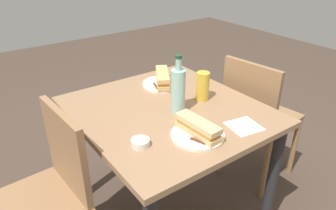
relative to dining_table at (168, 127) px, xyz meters
name	(u,v)px	position (x,y,z in m)	size (l,w,h in m)	color
dining_table	(168,127)	(0.00, 0.00, 0.00)	(0.97, 0.90, 0.72)	#997251
chair_far	(50,191)	(0.01, 0.65, -0.10)	(0.42, 0.42, 0.87)	#936B47
chair_near	(255,115)	(-0.06, -0.65, -0.10)	(0.44, 0.44, 0.87)	#936B47
plate_near	(163,84)	(0.26, -0.15, 0.12)	(0.24, 0.24, 0.01)	silver
baguette_sandwich_near	(162,78)	(0.26, -0.15, 0.16)	(0.24, 0.19, 0.07)	tan
knife_near	(154,83)	(0.28, -0.10, 0.13)	(0.17, 0.07, 0.01)	silver
plate_far	(197,135)	(-0.29, 0.05, 0.12)	(0.24, 0.24, 0.01)	silver
baguette_sandwich_far	(198,127)	(-0.29, 0.05, 0.16)	(0.23, 0.08, 0.07)	#DBB77A
knife_far	(191,138)	(-0.31, 0.10, 0.13)	(0.17, 0.07, 0.01)	silver
water_bottle	(178,90)	(-0.05, -0.02, 0.23)	(0.07, 0.07, 0.30)	#99C6B7
beer_glass	(203,86)	(-0.02, -0.21, 0.19)	(0.07, 0.07, 0.16)	gold
olive_bowl	(140,143)	(-0.20, 0.29, 0.13)	(0.08, 0.08, 0.03)	silver
paper_napkin	(244,126)	(-0.36, -0.18, 0.12)	(0.14, 0.14, 0.00)	white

